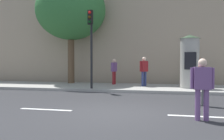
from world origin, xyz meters
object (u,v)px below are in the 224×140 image
Objects in this scene: traffic_light at (91,36)px; street_tree at (71,10)px; pedestrian_in_light_jacket at (199,69)px; pedestrian_tallest at (201,81)px; poster_column at (190,61)px; pedestrian_near_pole at (114,70)px; pedestrian_with_bag at (202,84)px; pedestrian_with_backpack at (144,69)px.

traffic_light is 4.38m from street_tree.
pedestrian_tallest is at bearing -95.00° from pedestrian_in_light_jacket.
traffic_light is at bearing -163.37° from poster_column.
pedestrian_tallest is at bearing -40.52° from street_tree.
poster_column is at bearing -16.06° from pedestrian_near_pole.
pedestrian_near_pole is at bearing 77.46° from traffic_light.
traffic_light is 3.41m from pedestrian_near_pole.
pedestrian_in_light_jacket is at bearing 85.00° from pedestrian_tallest.
pedestrian_with_bag is 9.05m from pedestrian_in_light_jacket.
pedestrian_in_light_jacket is (0.58, 6.58, 0.28)m from pedestrian_tallest.
pedestrian_tallest is at bearing -32.79° from traffic_light.
pedestrian_near_pole is at bearing 163.94° from poster_column.
pedestrian_with_bag is at bearing -50.60° from street_tree.
pedestrian_tallest is at bearing -53.51° from pedestrian_near_pole.
traffic_light is 2.68× the size of pedestrian_tallest.
traffic_light is 2.39× the size of pedestrian_in_light_jacket.
pedestrian_near_pole is 5.12m from pedestrian_in_light_jacket.
poster_column is at bearing 88.72° from pedestrian_with_bag.
poster_column reaches higher than pedestrian_with_bag.
pedestrian_in_light_jacket is (5.10, 0.47, 0.08)m from pedestrian_near_pole.
street_tree is 8.91m from pedestrian_in_light_jacket.
pedestrian_near_pole is at bearing -5.64° from street_tree.
street_tree is 4.08× the size of pedestrian_with_bag.
pedestrian_near_pole is 0.94× the size of pedestrian_with_backpack.
poster_column is at bearing -9.20° from pedestrian_with_backpack.
pedestrian_with_backpack reaches higher than pedestrian_near_pole.
street_tree is 4.42× the size of pedestrian_tallest.
traffic_light is 1.43× the size of poster_column.
poster_column is 7.30m from pedestrian_with_bag.
poster_column is at bearing 90.81° from pedestrian_tallest.
pedestrian_with_bag is (-0.16, -7.27, -0.63)m from poster_column.
pedestrian_in_light_jacket is (0.81, 9.02, 0.18)m from pedestrian_with_bag.
pedestrian_in_light_jacket is (8.07, 0.17, -3.78)m from street_tree.
pedestrian_near_pole is 2.15m from pedestrian_with_backpack.
pedestrian_tallest is 6.61m from pedestrian_in_light_jacket.
pedestrian_with_backpack reaches higher than pedestrian_tallest.
poster_column reaches higher than pedestrian_tallest.
traffic_light reaches higher than pedestrian_with_bag.
poster_column is 1.70× the size of pedestrian_with_backpack.
poster_column is 1.67× the size of pedestrian_in_light_jacket.
traffic_light is 3.67m from pedestrian_with_backpack.
pedestrian_with_backpack is (-2.49, 0.40, -0.46)m from poster_column.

